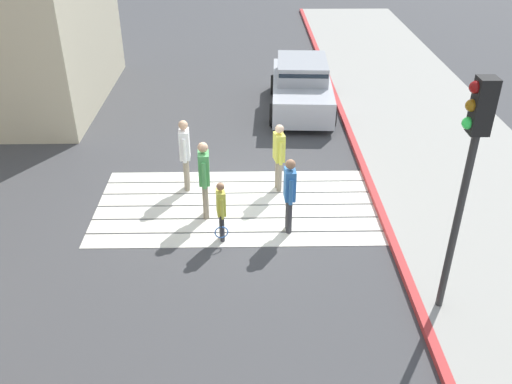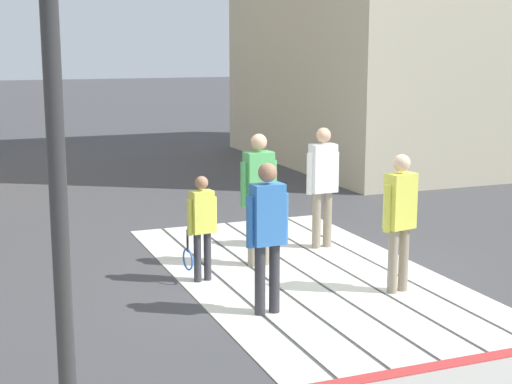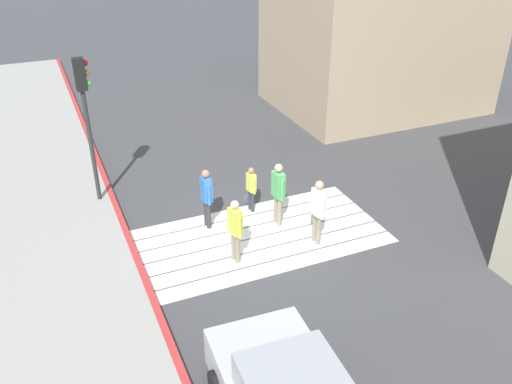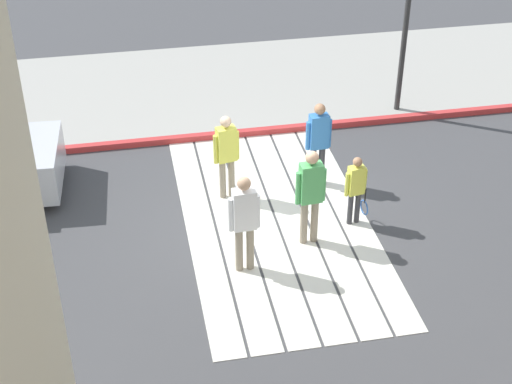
% 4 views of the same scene
% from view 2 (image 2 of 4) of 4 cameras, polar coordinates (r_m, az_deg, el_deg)
% --- Properties ---
extents(ground_plane, '(120.00, 120.00, 0.00)m').
position_cam_2_polar(ground_plane, '(10.03, 3.83, -6.27)').
color(ground_plane, '#424244').
extents(crosswalk_stripes, '(6.40, 3.25, 0.01)m').
position_cam_2_polar(crosswalk_stripes, '(10.03, 3.83, -6.24)').
color(crosswalk_stripes, silver).
rests_on(crosswalk_stripes, ground).
extents(curb_painted, '(0.16, 40.00, 0.13)m').
position_cam_2_polar(curb_painted, '(7.38, 14.94, -12.54)').
color(curb_painted, '#BC3333').
rests_on(curb_painted, ground).
extents(traffic_light_corner, '(0.39, 0.28, 4.24)m').
position_cam_2_polar(traffic_light_corner, '(5.10, -15.11, 11.44)').
color(traffic_light_corner, '#2D2D2D').
rests_on(traffic_light_corner, ground).
extents(pedestrian_adult_lead, '(0.24, 0.50, 1.71)m').
position_cam_2_polar(pedestrian_adult_lead, '(8.37, 0.85, -2.66)').
color(pedestrian_adult_lead, '#333338').
rests_on(pedestrian_adult_lead, ground).
extents(pedestrian_adult_trailing, '(0.26, 0.53, 1.81)m').
position_cam_2_polar(pedestrian_adult_trailing, '(10.21, 0.20, 0.15)').
color(pedestrian_adult_trailing, gray).
rests_on(pedestrian_adult_trailing, ground).
extents(pedestrian_adult_side, '(0.28, 0.49, 1.69)m').
position_cam_2_polar(pedestrian_adult_side, '(9.27, 10.67, -1.56)').
color(pedestrian_adult_side, gray).
rests_on(pedestrian_adult_side, ground).
extents(pedestrian_teen_behind, '(0.25, 0.52, 1.79)m').
position_cam_2_polar(pedestrian_teen_behind, '(11.17, 4.99, 0.99)').
color(pedestrian_teen_behind, gray).
rests_on(pedestrian_teen_behind, ground).
extents(pedestrian_child_with_racket, '(0.28, 0.43, 1.36)m').
position_cam_2_polar(pedestrian_child_with_racket, '(9.60, -4.09, -2.29)').
color(pedestrian_child_with_racket, '#333338').
rests_on(pedestrian_child_with_racket, ground).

